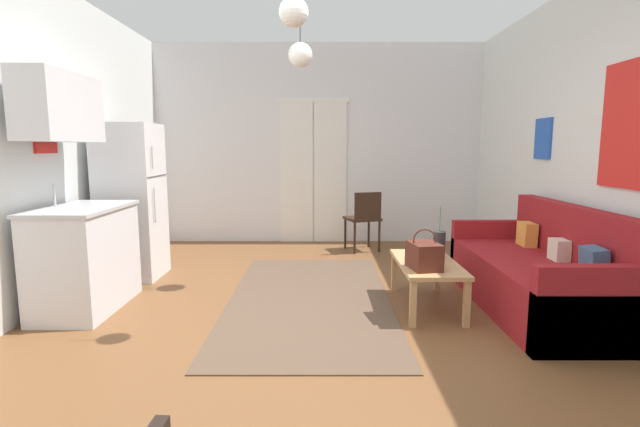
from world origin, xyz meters
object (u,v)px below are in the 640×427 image
(refrigerator, at_px, (131,202))
(pendant_lamp_near, at_px, (293,12))
(coffee_table, at_px, (427,268))
(pendant_lamp_far, at_px, (300,55))
(couch, at_px, (541,277))
(bamboo_vase, at_px, (439,245))
(accent_chair, at_px, (364,217))
(handbag, at_px, (424,255))

(refrigerator, distance_m, pendant_lamp_near, 2.82)
(coffee_table, bearing_deg, pendant_lamp_far, 146.48)
(couch, relative_size, bamboo_vase, 4.26)
(couch, bearing_deg, bamboo_vase, 170.70)
(coffee_table, bearing_deg, accent_chair, 98.77)
(accent_chair, relative_size, pendant_lamp_far, 1.15)
(coffee_table, distance_m, accent_chair, 2.27)
(refrigerator, bearing_deg, couch, -14.58)
(handbag, bearing_deg, coffee_table, 70.48)
(couch, height_order, pendant_lamp_near, pendant_lamp_near)
(couch, distance_m, handbag, 1.11)
(handbag, height_order, pendant_lamp_near, pendant_lamp_near)
(bamboo_vase, bearing_deg, couch, -9.30)
(couch, distance_m, pendant_lamp_far, 3.03)
(accent_chair, bearing_deg, couch, 101.58)
(couch, bearing_deg, pendant_lamp_near, -168.03)
(couch, distance_m, accent_chair, 2.65)
(refrigerator, xyz_separation_m, accent_chair, (2.63, 1.25, -0.35))
(couch, bearing_deg, accent_chair, 120.25)
(bamboo_vase, relative_size, handbag, 1.40)
(coffee_table, distance_m, bamboo_vase, 0.24)
(coffee_table, bearing_deg, handbag, -109.52)
(coffee_table, relative_size, handbag, 3.01)
(refrigerator, bearing_deg, accent_chair, 25.50)
(refrigerator, distance_m, accent_chair, 2.93)
(pendant_lamp_near, bearing_deg, accent_chair, 73.96)
(coffee_table, bearing_deg, couch, -2.68)
(couch, distance_m, pendant_lamp_near, 3.00)
(refrigerator, bearing_deg, pendant_lamp_far, -7.17)
(pendant_lamp_far, bearing_deg, bamboo_vase, -27.55)
(couch, height_order, coffee_table, couch)
(couch, relative_size, handbag, 5.98)
(couch, height_order, bamboo_vase, couch)
(handbag, height_order, pendant_lamp_far, pendant_lamp_far)
(pendant_lamp_far, bearing_deg, refrigerator, 172.83)
(couch, bearing_deg, pendant_lamp_far, 159.38)
(accent_chair, bearing_deg, coffee_table, 80.10)
(bamboo_vase, relative_size, refrigerator, 0.28)
(coffee_table, bearing_deg, refrigerator, 161.69)
(accent_chair, xyz_separation_m, pendant_lamp_far, (-0.79, -1.48, 1.83))
(coffee_table, xyz_separation_m, refrigerator, (-2.97, 0.98, 0.47))
(pendant_lamp_near, bearing_deg, coffee_table, 23.65)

